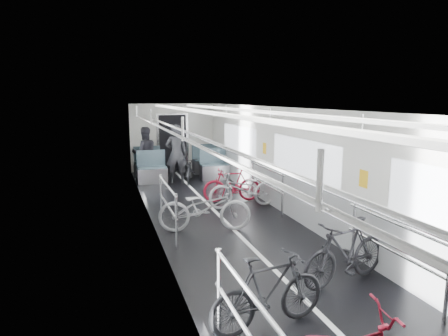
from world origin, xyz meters
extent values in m
cube|color=black|center=(0.00, 0.00, 0.00)|extent=(3.00, 14.00, 0.01)
cube|color=white|center=(0.00, 0.00, 2.40)|extent=(3.00, 14.00, 0.02)
cube|color=silver|center=(-1.50, 0.00, 1.20)|extent=(0.02, 14.00, 2.40)
cube|color=silver|center=(1.50, 0.00, 1.20)|extent=(0.02, 14.00, 2.40)
cube|color=silver|center=(0.00, 7.00, 1.20)|extent=(3.00, 0.02, 2.40)
cube|color=white|center=(0.00, 0.00, 0.01)|extent=(0.08, 13.80, 0.01)
cube|color=gray|center=(-1.47, 0.00, 0.45)|extent=(0.01, 13.90, 0.90)
cube|color=gray|center=(1.47, 0.00, 0.45)|extent=(0.01, 13.90, 0.90)
cube|color=white|center=(-1.47, 0.00, 1.40)|extent=(0.01, 10.80, 0.75)
cube|color=white|center=(1.47, 0.00, 1.40)|extent=(0.01, 10.80, 0.75)
cube|color=white|center=(-0.55, 0.00, 2.34)|extent=(0.14, 13.40, 0.05)
cube|color=white|center=(0.55, 0.00, 2.34)|extent=(0.14, 13.40, 0.05)
cube|color=black|center=(0.00, 6.94, 1.00)|extent=(0.95, 0.10, 2.00)
imported|color=black|center=(-0.72, -3.37, 0.45)|extent=(1.54, 0.64, 0.90)
imported|color=#A1A2A6|center=(-0.57, 0.14, 0.48)|extent=(1.91, 0.98, 0.96)
imported|color=black|center=(0.78, -2.63, 0.47)|extent=(1.62, 0.80, 0.94)
imported|color=#ABAAAF|center=(0.75, 1.54, 0.45)|extent=(1.75, 0.65, 0.91)
imported|color=maroon|center=(0.66, 2.14, 0.45)|extent=(1.52, 0.56, 0.89)
imported|color=black|center=(0.13, 4.80, 0.40)|extent=(0.89, 1.61, 0.80)
imported|color=black|center=(-0.27, 4.80, 0.90)|extent=(0.72, 0.53, 1.81)
imported|color=#2A2931|center=(-1.13, 5.77, 0.84)|extent=(0.88, 0.72, 1.68)
camera|label=1|loc=(-2.43, -7.23, 2.61)|focal=32.00mm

